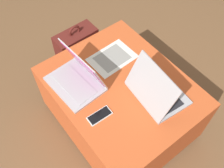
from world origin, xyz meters
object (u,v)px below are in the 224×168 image
laptop_near (78,77)px  laptop_far (156,91)px  backpack (77,53)px  paper_sheet (112,58)px  cell_phone (100,116)px

laptop_near → laptop_far: 0.47m
backpack → paper_sheet: 0.48m
laptop_near → paper_sheet: bearing=92.1°
cell_phone → backpack: bearing=-19.8°
laptop_far → paper_sheet: bearing=8.2°
cell_phone → backpack: backpack is taller
laptop_near → laptop_far: size_ratio=0.98×
cell_phone → backpack: size_ratio=0.29×
laptop_near → backpack: size_ratio=0.70×
cell_phone → laptop_far: bearing=-102.7°
laptop_far → paper_sheet: 0.39m
backpack → paper_sheet: bearing=95.9°
laptop_near → paper_sheet: 0.29m
laptop_near → backpack: 0.58m
cell_phone → backpack: 0.79m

